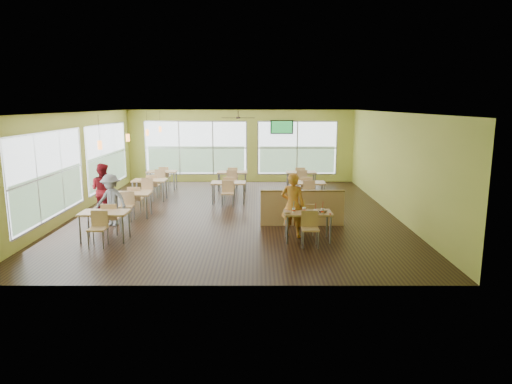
{
  "coord_description": "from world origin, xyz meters",
  "views": [
    {
      "loc": [
        0.68,
        -14.3,
        3.46
      ],
      "look_at": [
        0.67,
        -1.47,
        0.97
      ],
      "focal_mm": 32.0,
      "sensor_mm": 36.0,
      "label": 1
    }
  ],
  "objects_px": {
    "half_wall_divider": "(302,208)",
    "man_plaid": "(293,205)",
    "main_table": "(308,216)",
    "food_basket": "(323,211)"
  },
  "relations": [
    {
      "from": "main_table",
      "to": "food_basket",
      "type": "xyz_separation_m",
      "value": [
        0.37,
        -0.04,
        0.15
      ]
    },
    {
      "from": "man_plaid",
      "to": "food_basket",
      "type": "distance_m",
      "value": 0.82
    },
    {
      "from": "man_plaid",
      "to": "half_wall_divider",
      "type": "bearing_deg",
      "value": -91.11
    },
    {
      "from": "main_table",
      "to": "food_basket",
      "type": "relative_size",
      "value": 6.54
    },
    {
      "from": "half_wall_divider",
      "to": "man_plaid",
      "type": "distance_m",
      "value": 1.25
    },
    {
      "from": "food_basket",
      "to": "half_wall_divider",
      "type": "bearing_deg",
      "value": 103.94
    },
    {
      "from": "main_table",
      "to": "man_plaid",
      "type": "distance_m",
      "value": 0.53
    },
    {
      "from": "half_wall_divider",
      "to": "food_basket",
      "type": "distance_m",
      "value": 1.56
    },
    {
      "from": "main_table",
      "to": "food_basket",
      "type": "bearing_deg",
      "value": -6.78
    },
    {
      "from": "half_wall_divider",
      "to": "man_plaid",
      "type": "bearing_deg",
      "value": -107.8
    }
  ]
}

